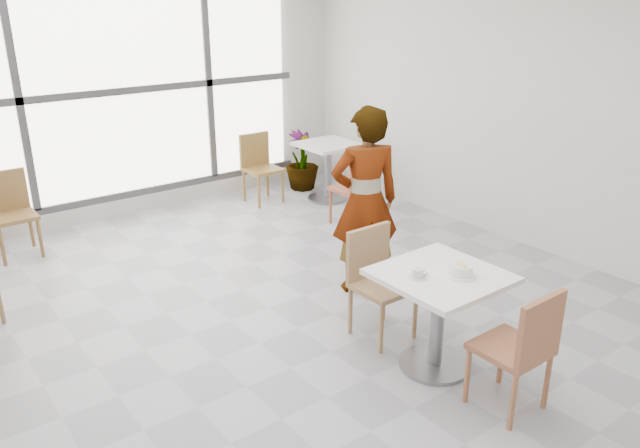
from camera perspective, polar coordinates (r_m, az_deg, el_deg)
floor at (r=5.17m, az=-2.05°, el=-9.47°), size 7.00×7.00×0.00m
wall_back at (r=7.68m, az=-17.85°, el=11.55°), size 6.00×0.00×6.00m
wall_right at (r=6.75m, az=19.36°, el=10.22°), size 0.00×7.00×7.00m
window at (r=7.62m, az=-17.67°, el=11.50°), size 4.60×0.07×2.52m
main_table at (r=4.52m, az=10.79°, el=-7.06°), size 0.80×0.80×0.75m
chair_near at (r=4.20m, az=18.01°, el=-10.41°), size 0.42×0.42×0.87m
chair_far at (r=4.91m, az=5.19°, el=-4.65°), size 0.42×0.42×0.87m
oatmeal_bowl at (r=4.39m, az=12.75°, el=-4.11°), size 0.21×0.21×0.09m
coffee_cup at (r=4.31m, az=8.94°, el=-4.50°), size 0.16×0.13×0.07m
person at (r=5.50m, az=4.13°, el=2.08°), size 0.73×0.62×1.69m
bg_table_right at (r=8.07m, az=0.71°, el=5.58°), size 0.70×0.70×0.75m
bg_chair_left_far at (r=7.10m, az=-26.42°, el=1.32°), size 0.42×0.42×0.87m
bg_chair_right_near at (r=7.13m, az=3.42°, el=3.59°), size 0.42×0.42×0.87m
bg_chair_right_far at (r=8.06m, az=-5.57°, el=5.56°), size 0.42×0.42×0.87m
plant_right at (r=8.54m, az=-1.65°, el=5.81°), size 0.54×0.54×0.80m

